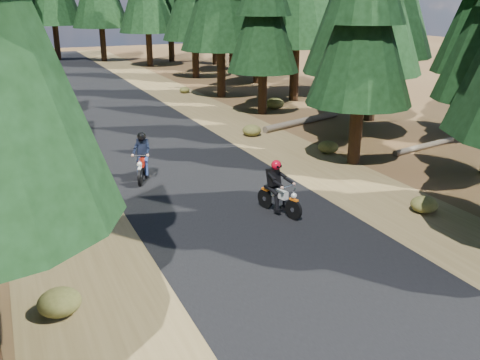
{
  "coord_description": "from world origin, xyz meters",
  "views": [
    {
      "loc": [
        -5.82,
        -11.44,
        5.96
      ],
      "look_at": [
        0.0,
        1.5,
        1.1
      ],
      "focal_mm": 40.0,
      "sensor_mm": 36.0,
      "label": 1
    }
  ],
  "objects_px": {
    "rider_lead": "(279,197)",
    "rider_follow": "(142,165)",
    "log_near": "(303,121)",
    "log_far": "(425,146)"
  },
  "relations": [
    {
      "from": "log_far",
      "to": "rider_lead",
      "type": "distance_m",
      "value": 9.61
    },
    {
      "from": "log_near",
      "to": "rider_follow",
      "type": "xyz_separation_m",
      "value": [
        -9.37,
        -5.13,
        0.39
      ]
    },
    {
      "from": "log_far",
      "to": "rider_lead",
      "type": "relative_size",
      "value": 2.06
    },
    {
      "from": "log_near",
      "to": "rider_lead",
      "type": "distance_m",
      "value": 11.73
    },
    {
      "from": "log_near",
      "to": "rider_lead",
      "type": "height_order",
      "value": "rider_lead"
    },
    {
      "from": "rider_lead",
      "to": "rider_follow",
      "type": "distance_m",
      "value": 5.39
    },
    {
      "from": "log_far",
      "to": "log_near",
      "type": "bearing_deg",
      "value": 99.45
    },
    {
      "from": "log_far",
      "to": "rider_follow",
      "type": "bearing_deg",
      "value": 164.12
    },
    {
      "from": "log_near",
      "to": "log_far",
      "type": "bearing_deg",
      "value": -88.0
    },
    {
      "from": "log_far",
      "to": "rider_lead",
      "type": "height_order",
      "value": "rider_lead"
    }
  ]
}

